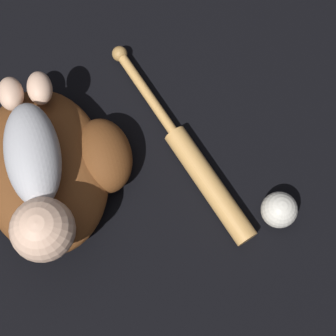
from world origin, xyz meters
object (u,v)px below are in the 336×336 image
(baseball_glove, at_px, (54,167))
(baseball, at_px, (279,210))
(baseball_bat, at_px, (196,165))
(baby_figure, at_px, (36,177))

(baseball_glove, relative_size, baseball, 5.71)
(baseball_glove, relative_size, baseball_bat, 0.83)
(baby_figure, distance_m, baseball, 0.46)
(baby_figure, relative_size, baseball_bat, 0.73)
(baseball_glove, distance_m, baseball_bat, 0.28)
(baby_figure, xyz_separation_m, baseball_bat, (0.12, 0.27, -0.13))
(baseball, bearing_deg, baseball_glove, -136.24)
(baby_figure, height_order, baseball_bat, baby_figure)
(baseball, bearing_deg, baby_figure, -129.94)
(baby_figure, bearing_deg, baseball_glove, 132.42)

